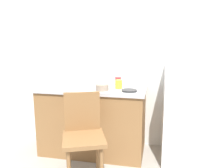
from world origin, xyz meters
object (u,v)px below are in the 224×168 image
at_px(terracotta_bowl, 102,87).
at_px(chair, 83,134).
at_px(hotplate, 129,90).
at_px(cup_white, 46,84).
at_px(dish_tray, 88,84).
at_px(refrigerator, 190,114).
at_px(cup_red, 118,81).
at_px(cup_yellow, 119,84).

bearing_deg(terracotta_bowl, chair, -101.04).
xyz_separation_m(hotplate, cup_white, (-0.98, -0.04, 0.04)).
height_order(dish_tray, terracotta_bowl, terracotta_bowl).
bearing_deg(cup_white, refrigerator, 7.57).
xyz_separation_m(refrigerator, hotplate, (-0.68, -0.18, 0.29)).
height_order(terracotta_bowl, hotplate, terracotta_bowl).
distance_m(refrigerator, cup_white, 1.71).
xyz_separation_m(refrigerator, chair, (-1.07, -0.63, -0.06)).
relative_size(refrigerator, dish_tray, 3.99).
distance_m(chair, cup_red, 0.89).
height_order(terracotta_bowl, cup_red, cup_red).
bearing_deg(chair, cup_white, 123.09).
bearing_deg(chair, hotplate, 26.92).
bearing_deg(cup_white, terracotta_bowl, 2.23).
bearing_deg(hotplate, cup_yellow, 140.18).
bearing_deg(refrigerator, terracotta_bowl, -168.82).
bearing_deg(cup_yellow, dish_tray, 168.89).
relative_size(chair, cup_white, 9.61).
relative_size(cup_white, cup_yellow, 0.91).
distance_m(dish_tray, cup_white, 0.50).
relative_size(chair, terracotta_bowl, 6.19).
height_order(dish_tray, hotplate, dish_tray).
bearing_deg(hotplate, cup_white, -177.78).
height_order(refrigerator, dish_tray, refrigerator).
height_order(chair, cup_white, cup_white).
height_order(chair, hotplate, chair).
height_order(refrigerator, chair, refrigerator).
distance_m(dish_tray, terracotta_bowl, 0.32).
distance_m(terracotta_bowl, hotplate, 0.31).
bearing_deg(hotplate, dish_tray, 160.13).
distance_m(refrigerator, dish_tray, 1.26).
height_order(chair, cup_yellow, cup_yellow).
bearing_deg(refrigerator, cup_yellow, -175.48).
relative_size(refrigerator, cup_yellow, 11.02).
relative_size(chair, hotplate, 5.24).
distance_m(refrigerator, cup_red, 0.94).
xyz_separation_m(dish_tray, cup_white, (-0.44, -0.24, 0.02)).
bearing_deg(cup_white, cup_red, 24.47).
distance_m(chair, terracotta_bowl, 0.58).
xyz_separation_m(cup_red, cup_white, (-0.80, -0.36, -0.00)).
relative_size(refrigerator, cup_white, 12.06).
bearing_deg(hotplate, chair, -131.01).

